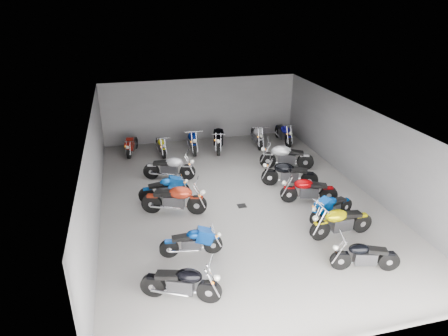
{
  "coord_description": "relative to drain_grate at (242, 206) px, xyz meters",
  "views": [
    {
      "loc": [
        -3.76,
        -12.73,
        7.18
      ],
      "look_at": [
        -0.34,
        0.8,
        1.0
      ],
      "focal_mm": 32.0,
      "sensor_mm": 36.0,
      "label": 1
    }
  ],
  "objects": [
    {
      "name": "motorcycle_back_a",
      "position": [
        -3.66,
        6.25,
        0.44
      ],
      "size": [
        0.62,
        1.84,
        0.83
      ],
      "rotation": [
        0.0,
        0.0,
        2.88
      ],
      "color": "black",
      "rests_on": "ground"
    },
    {
      "name": "motorcycle_right_e",
      "position": [
        2.27,
        1.08,
        0.54
      ],
      "size": [
        2.11,
        1.07,
        0.99
      ],
      "rotation": [
        0.0,
        0.0,
        1.14
      ],
      "color": "black",
      "rests_on": "ground"
    },
    {
      "name": "motorcycle_back_b",
      "position": [
        -2.32,
        5.88,
        0.44
      ],
      "size": [
        0.41,
        1.85,
        0.81
      ],
      "rotation": [
        0.0,
        0.0,
        3.24
      ],
      "color": "black",
      "rests_on": "ground"
    },
    {
      "name": "motorcycle_left_a",
      "position": [
        -2.84,
        -4.25,
        0.5
      ],
      "size": [
        1.99,
        0.95,
        0.93
      ],
      "rotation": [
        0.0,
        0.0,
        -1.97
      ],
      "color": "black",
      "rests_on": "ground"
    },
    {
      "name": "motorcycle_back_f",
      "position": [
        3.99,
        5.93,
        0.51
      ],
      "size": [
        0.44,
        2.17,
        0.95
      ],
      "rotation": [
        0.0,
        0.0,
        3.11
      ],
      "color": "black",
      "rests_on": "ground"
    },
    {
      "name": "motorcycle_left_b",
      "position": [
        -2.27,
        -2.46,
        0.44
      ],
      "size": [
        1.88,
        0.41,
        0.82
      ],
      "rotation": [
        0.0,
        0.0,
        -1.66
      ],
      "color": "black",
      "rests_on": "ground"
    },
    {
      "name": "motorcycle_right_a",
      "position": [
        2.27,
        -4.32,
        0.46
      ],
      "size": [
        1.89,
        0.64,
        0.85
      ],
      "rotation": [
        0.0,
        0.0,
        1.3
      ],
      "color": "black",
      "rests_on": "ground"
    },
    {
      "name": "wall_left",
      "position": [
        -5.0,
        0.5,
        1.59
      ],
      "size": [
        0.1,
        14.0,
        3.2
      ],
      "primitive_type": "cube",
      "color": "slate",
      "rests_on": "ground"
    },
    {
      "name": "wall_back",
      "position": [
        0.0,
        7.5,
        1.59
      ],
      "size": [
        10.0,
        0.1,
        3.2
      ],
      "primitive_type": "cube",
      "color": "slate",
      "rests_on": "ground"
    },
    {
      "name": "motorcycle_left_f",
      "position": [
        -2.24,
        2.94,
        0.52
      ],
      "size": [
        2.12,
        0.79,
        0.96
      ],
      "rotation": [
        0.0,
        0.0,
        -1.87
      ],
      "color": "black",
      "rests_on": "ground"
    },
    {
      "name": "drain_grate",
      "position": [
        0.0,
        0.0,
        0.0
      ],
      "size": [
        0.32,
        0.32,
        0.01
      ],
      "primitive_type": "cube",
      "color": "black",
      "rests_on": "ground"
    },
    {
      "name": "motorcycle_left_d",
      "position": [
        -2.42,
        0.09,
        0.55
      ],
      "size": [
        2.24,
        0.84,
        1.01
      ],
      "rotation": [
        0.0,
        0.0,
        -1.88
      ],
      "color": "black",
      "rests_on": "ground"
    },
    {
      "name": "wall_right",
      "position": [
        5.0,
        0.5,
        1.59
      ],
      "size": [
        0.1,
        14.0,
        3.2
      ],
      "primitive_type": "cube",
      "color": "slate",
      "rests_on": "ground"
    },
    {
      "name": "motorcycle_back_c",
      "position": [
        -0.77,
        5.96,
        0.54
      ],
      "size": [
        0.47,
        2.26,
        0.99
      ],
      "rotation": [
        0.0,
        0.0,
        3.09
      ],
      "color": "black",
      "rests_on": "ground"
    },
    {
      "name": "motorcycle_right_b",
      "position": [
        2.48,
        -2.63,
        0.52
      ],
      "size": [
        2.19,
        0.46,
        0.96
      ],
      "rotation": [
        0.0,
        0.0,
        1.63
      ],
      "color": "black",
      "rests_on": "ground"
    },
    {
      "name": "ceiling",
      "position": [
        0.0,
        0.5,
        3.21
      ],
      "size": [
        10.0,
        14.0,
        0.04
      ],
      "primitive_type": "cube",
      "color": "black",
      "rests_on": "wall_back"
    },
    {
      "name": "motorcycle_back_d",
      "position": [
        0.51,
        5.78,
        0.57
      ],
      "size": [
        0.77,
        2.37,
        1.06
      ],
      "rotation": [
        0.0,
        0.0,
        2.89
      ],
      "color": "black",
      "rests_on": "ground"
    },
    {
      "name": "motorcycle_back_e",
      "position": [
        2.54,
        5.89,
        0.52
      ],
      "size": [
        0.49,
        2.17,
        0.96
      ],
      "rotation": [
        0.0,
        0.0,
        3.03
      ],
      "color": "black",
      "rests_on": "ground"
    },
    {
      "name": "motorcycle_right_d",
      "position": [
        2.45,
        -0.31,
        0.5
      ],
      "size": [
        2.07,
        0.7,
        0.93
      ],
      "rotation": [
        0.0,
        0.0,
        1.3
      ],
      "color": "black",
      "rests_on": "ground"
    },
    {
      "name": "motorcycle_right_f",
      "position": [
        2.83,
        2.77,
        0.56
      ],
      "size": [
        2.27,
        0.95,
        1.04
      ],
      "rotation": [
        0.0,
        0.0,
        1.22
      ],
      "color": "black",
      "rests_on": "ground"
    },
    {
      "name": "ground",
      "position": [
        0.0,
        0.5,
        -0.01
      ],
      "size": [
        14.0,
        14.0,
        0.0
      ],
      "primitive_type": "plane",
      "color": "gray",
      "rests_on": "ground"
    },
    {
      "name": "motorcycle_right_c",
      "position": [
        2.68,
        -1.63,
        0.46
      ],
      "size": [
        1.86,
        0.73,
        0.84
      ],
      "rotation": [
        0.0,
        0.0,
        1.89
      ],
      "color": "black",
      "rests_on": "ground"
    },
    {
      "name": "motorcycle_left_e",
      "position": [
        -2.65,
        1.19,
        0.46
      ],
      "size": [
        1.92,
        0.41,
        0.85
      ],
      "rotation": [
        0.0,
        0.0,
        -1.51
      ],
      "color": "black",
      "rests_on": "ground"
    }
  ]
}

